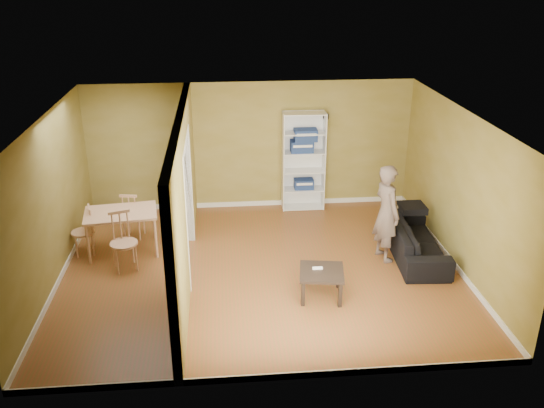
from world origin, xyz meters
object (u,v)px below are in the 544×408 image
(dining_table, at_px, (121,216))
(chair_near, at_px, (124,242))
(bookshelf, at_px, (303,161))
(person, at_px, (387,205))
(coffee_table, at_px, (322,275))
(chair_far, at_px, (133,214))
(chair_left, at_px, (83,231))
(sofa, at_px, (416,236))

(dining_table, distance_m, chair_near, 0.68)
(dining_table, bearing_deg, bookshelf, 26.64)
(bookshelf, bearing_deg, person, -65.46)
(coffee_table, relative_size, chair_far, 0.73)
(dining_table, distance_m, chair_far, 0.64)
(bookshelf, relative_size, coffee_table, 3.08)
(bookshelf, xyz_separation_m, chair_far, (-3.30, -1.13, -0.56))
(chair_left, bearing_deg, dining_table, 76.59)
(person, height_order, coffee_table, person)
(chair_near, xyz_separation_m, chair_far, (-0.01, 1.22, -0.04))
(dining_table, xyz_separation_m, chair_far, (0.11, 0.58, -0.23))
(coffee_table, bearing_deg, chair_near, 159.66)
(coffee_table, bearing_deg, person, 41.43)
(person, bearing_deg, dining_table, 66.30)
(person, bearing_deg, sofa, -101.56)
(coffee_table, height_order, chair_near, chair_near)
(person, xyz_separation_m, chair_near, (-4.37, 0.02, -0.50))
(chair_left, bearing_deg, person, 67.54)
(bookshelf, distance_m, chair_left, 4.47)
(sofa, xyz_separation_m, chair_far, (-4.95, 1.20, 0.07))
(sofa, height_order, chair_far, chair_far)
(person, height_order, bookshelf, bookshelf)
(coffee_table, distance_m, chair_left, 4.27)
(sofa, distance_m, chair_left, 5.76)
(chair_near, distance_m, chair_far, 1.22)
(person, relative_size, chair_near, 2.01)
(chair_near, bearing_deg, dining_table, 82.79)
(chair_far, bearing_deg, coffee_table, 153.00)
(sofa, relative_size, chair_left, 2.30)
(person, distance_m, chair_far, 4.59)
(sofa, xyz_separation_m, person, (-0.57, -0.04, 0.61))
(sofa, relative_size, chair_near, 2.02)
(chair_left, distance_m, chair_near, 1.00)
(chair_left, bearing_deg, coffee_table, 50.12)
(chair_near, relative_size, chair_far, 1.09)
(person, bearing_deg, coffee_table, 116.04)
(bookshelf, relative_size, chair_far, 2.23)
(chair_left, xyz_separation_m, chair_near, (0.79, -0.62, 0.06))
(sofa, relative_size, person, 1.01)
(coffee_table, bearing_deg, sofa, 32.31)
(dining_table, bearing_deg, chair_far, 79.17)
(sofa, distance_m, chair_near, 4.94)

